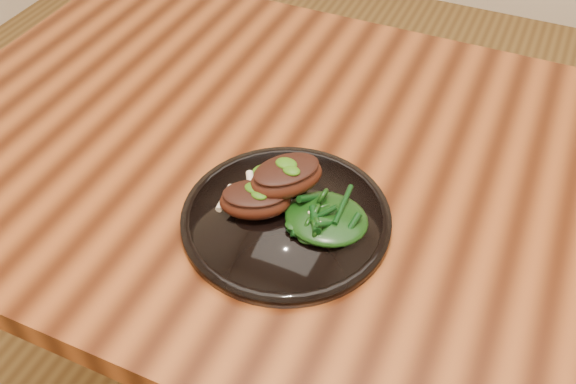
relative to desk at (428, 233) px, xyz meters
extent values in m
cube|color=#381507|center=(0.00, 0.00, 0.06)|extent=(1.60, 0.80, 0.04)
cylinder|color=#34130B|center=(-0.74, 0.34, -0.31)|extent=(0.06, 0.06, 0.71)
cylinder|color=black|center=(-0.16, -0.14, 0.09)|extent=(0.27, 0.27, 0.02)
torus|color=black|center=(-0.16, -0.14, 0.09)|extent=(0.27, 0.27, 0.01)
cylinder|color=black|center=(-0.16, -0.14, 0.10)|extent=(0.18, 0.18, 0.00)
ellipsoid|color=#3F170C|center=(-0.20, -0.15, 0.12)|extent=(0.11, 0.09, 0.04)
ellipsoid|color=black|center=(-0.20, -0.15, 0.13)|extent=(0.10, 0.08, 0.01)
cylinder|color=beige|center=(-0.25, -0.15, 0.11)|extent=(0.01, 0.05, 0.01)
ellipsoid|color=#1C4807|center=(-0.20, -0.15, 0.13)|extent=(0.03, 0.02, 0.01)
ellipsoid|color=#3F170C|center=(-0.18, -0.11, 0.13)|extent=(0.11, 0.12, 0.04)
ellipsoid|color=black|center=(-0.18, -0.11, 0.15)|extent=(0.10, 0.10, 0.01)
cylinder|color=beige|center=(-0.22, -0.13, 0.13)|extent=(0.03, 0.05, 0.01)
ellipsoid|color=#1C4807|center=(-0.18, -0.11, 0.16)|extent=(0.03, 0.02, 0.01)
ellipsoid|color=#1C4807|center=(-0.20, -0.08, 0.10)|extent=(0.08, 0.06, 0.01)
ellipsoid|color=black|center=(-0.11, -0.13, 0.11)|extent=(0.11, 0.09, 0.02)
camera|label=1|loc=(0.07, -0.66, 0.69)|focal=40.00mm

